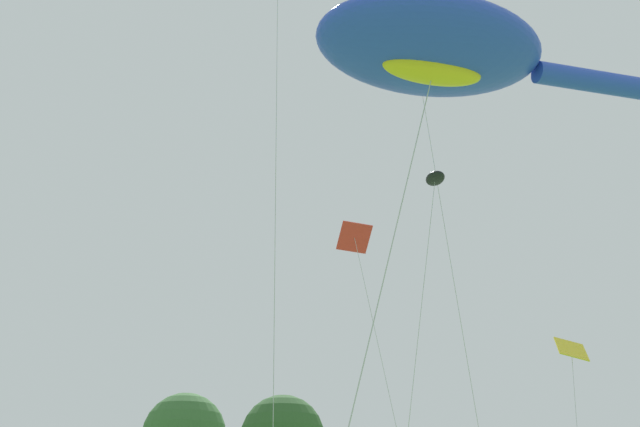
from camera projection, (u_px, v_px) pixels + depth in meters
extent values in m
ellipsoid|color=blue|center=(430.00, 47.00, 16.32)|extent=(6.54, 5.16, 1.58)
ellipsoid|color=yellow|center=(432.00, 71.00, 16.03)|extent=(2.64, 1.62, 0.57)
cylinder|color=#B2B2B7|center=(379.00, 299.00, 13.50)|extent=(2.73, 1.40, 11.32)
cube|color=yellow|center=(571.00, 349.00, 23.97)|extent=(1.45, 1.09, 1.06)
ellipsoid|color=black|center=(435.00, 178.00, 21.17)|extent=(0.97, 1.11, 0.28)
cylinder|color=#B2B2B7|center=(415.00, 366.00, 19.73)|extent=(0.30, 2.64, 11.42)
cylinder|color=#B2B2B7|center=(276.00, 132.00, 19.12)|extent=(0.20, 1.20, 23.35)
cube|color=red|center=(354.00, 237.00, 24.92)|extent=(1.31, 1.19, 0.92)
cylinder|color=#B2B2B7|center=(388.00, 389.00, 22.43)|extent=(1.46, 1.46, 11.15)
ellipsoid|color=black|center=(421.00, 86.00, 23.02)|extent=(0.62, 0.95, 0.29)
cylinder|color=#B2B2B7|center=(458.00, 307.00, 20.71)|extent=(2.37, 0.65, 15.18)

